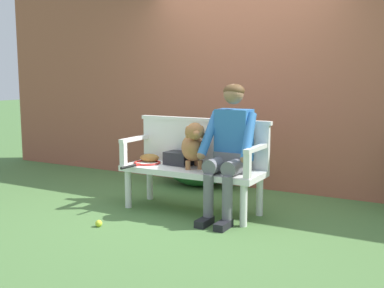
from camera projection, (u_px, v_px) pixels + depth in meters
ground_plane at (192, 211)px, 5.07m from camera, size 40.00×40.00×0.00m
brick_garden_fence at (247, 83)px, 6.13m from camera, size 8.00×0.30×2.64m
hedge_bush_mid_left at (197, 154)px, 6.17m from camera, size 1.08×0.68×0.83m
garden_bench at (192, 174)px, 5.01m from camera, size 1.50×0.53×0.47m
bench_backrest at (203, 141)px, 5.17m from camera, size 1.54×0.06×0.50m
bench_armrest_left_end at (131, 145)px, 5.23m from camera, size 0.06×0.53×0.28m
bench_armrest_right_end at (253, 155)px, 4.55m from camera, size 0.06×0.53×0.28m
person_seated at (230, 145)px, 4.73m from camera, size 0.56×0.67×1.34m
dog_on_bench at (193, 145)px, 4.94m from camera, size 0.40×0.45×0.49m
tennis_racket at (146, 163)px, 5.21m from camera, size 0.32×0.57×0.03m
baseball_glove at (150, 158)px, 5.33m from camera, size 0.25×0.21×0.09m
sports_bag at (179, 158)px, 5.16m from camera, size 0.30×0.23×0.14m
tennis_ball at (99, 223)px, 4.54m from camera, size 0.07×0.07×0.07m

